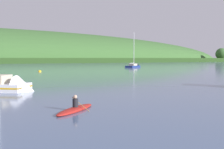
{
  "coord_description": "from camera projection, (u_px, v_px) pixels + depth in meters",
  "views": [
    {
      "loc": [
        -21.98,
        6.16,
        3.0
      ],
      "look_at": [
        -3.77,
        34.29,
        1.04
      ],
      "focal_mm": 44.97,
      "sensor_mm": 36.0,
      "label": 1
    }
  ],
  "objects": [
    {
      "name": "canoe_with_paddler",
      "position": [
        75.0,
        109.0,
        15.98
      ],
      "size": [
        3.61,
        2.89,
        1.02
      ],
      "rotation": [
        0.0,
        0.0,
        0.62
      ],
      "color": "maroon",
      "rests_on": "ground"
    },
    {
      "name": "sailboat_midwater_white",
      "position": [
        0.0,
        89.0,
        25.64
      ],
      "size": [
        7.75,
        7.3,
        11.72
      ],
      "rotation": [
        0.0,
        0.0,
        5.56
      ],
      "color": "white",
      "rests_on": "ground"
    },
    {
      "name": "mooring_buoy_off_fishing_boat",
      "position": [
        40.0,
        72.0,
        62.01
      ],
      "size": [
        0.69,
        0.69,
        0.77
      ],
      "color": "yellow",
      "rests_on": "ground"
    },
    {
      "name": "sailboat_near_mooring",
      "position": [
        134.0,
        67.0,
        92.12
      ],
      "size": [
        7.91,
        6.0,
        12.62
      ],
      "rotation": [
        0.0,
        0.0,
        0.52
      ],
      "color": "navy",
      "rests_on": "ground"
    }
  ]
}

